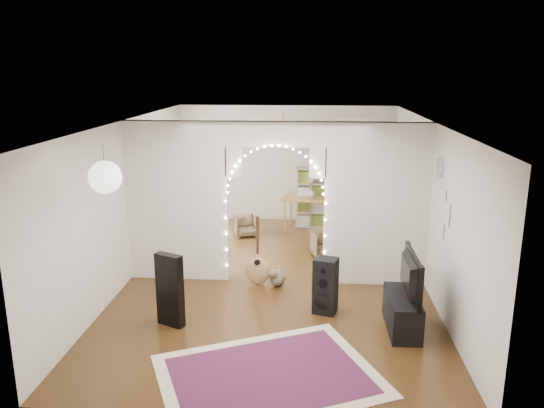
# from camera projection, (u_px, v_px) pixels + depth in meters

# --- Properties ---
(floor) EXTENTS (7.50, 7.50, 0.00)m
(floor) POSITION_uv_depth(u_px,v_px,m) (276.00, 279.00, 9.12)
(floor) COLOR black
(floor) RESTS_ON ground
(ceiling) EXTENTS (5.00, 7.50, 0.02)m
(ceiling) POSITION_uv_depth(u_px,v_px,m) (276.00, 121.00, 8.44)
(ceiling) COLOR white
(ceiling) RESTS_ON wall_back
(wall_back) EXTENTS (5.00, 0.02, 2.70)m
(wall_back) POSITION_uv_depth(u_px,v_px,m) (286.00, 164.00, 12.40)
(wall_back) COLOR silver
(wall_back) RESTS_ON floor
(wall_front) EXTENTS (5.00, 0.02, 2.70)m
(wall_front) POSITION_uv_depth(u_px,v_px,m) (250.00, 298.00, 5.16)
(wall_front) COLOR silver
(wall_front) RESTS_ON floor
(wall_left) EXTENTS (0.02, 7.50, 2.70)m
(wall_left) POSITION_uv_depth(u_px,v_px,m) (128.00, 201.00, 8.96)
(wall_left) COLOR silver
(wall_left) RESTS_ON floor
(wall_right) EXTENTS (0.02, 7.50, 2.70)m
(wall_right) POSITION_uv_depth(u_px,v_px,m) (429.00, 206.00, 8.60)
(wall_right) COLOR silver
(wall_right) RESTS_ON floor
(divider_wall) EXTENTS (5.00, 0.20, 2.70)m
(divider_wall) POSITION_uv_depth(u_px,v_px,m) (276.00, 199.00, 8.76)
(divider_wall) COLOR silver
(divider_wall) RESTS_ON floor
(fairy_lights) EXTENTS (1.64, 0.04, 1.60)m
(fairy_lights) POSITION_uv_depth(u_px,v_px,m) (275.00, 193.00, 8.61)
(fairy_lights) COLOR #FFEABF
(fairy_lights) RESTS_ON divider_wall
(window) EXTENTS (0.04, 1.20, 1.40)m
(window) POSITION_uv_depth(u_px,v_px,m) (159.00, 172.00, 10.66)
(window) COLOR white
(window) RESTS_ON wall_left
(wall_clock) EXTENTS (0.03, 0.31, 0.31)m
(wall_clock) POSITION_uv_depth(u_px,v_px,m) (440.00, 167.00, 7.84)
(wall_clock) COLOR white
(wall_clock) RESTS_ON wall_right
(picture_frames) EXTENTS (0.02, 0.50, 0.70)m
(picture_frames) POSITION_uv_depth(u_px,v_px,m) (443.00, 214.00, 7.60)
(picture_frames) COLOR white
(picture_frames) RESTS_ON wall_right
(paper_lantern) EXTENTS (0.40, 0.40, 0.40)m
(paper_lantern) POSITION_uv_depth(u_px,v_px,m) (105.00, 177.00, 6.38)
(paper_lantern) COLOR white
(paper_lantern) RESTS_ON ceiling
(ceiling_fan) EXTENTS (1.10, 1.10, 0.30)m
(ceiling_fan) POSITION_uv_depth(u_px,v_px,m) (283.00, 127.00, 10.45)
(ceiling_fan) COLOR #AE873A
(ceiling_fan) RESTS_ON ceiling
(area_rug) EXTENTS (3.04, 2.73, 0.02)m
(area_rug) POSITION_uv_depth(u_px,v_px,m) (269.00, 375.00, 6.25)
(area_rug) COLOR maroon
(area_rug) RESTS_ON floor
(guitar_case) EXTENTS (0.42, 0.29, 1.05)m
(guitar_case) POSITION_uv_depth(u_px,v_px,m) (170.00, 290.00, 7.37)
(guitar_case) COLOR black
(guitar_case) RESTS_ON floor
(acoustic_guitar) EXTENTS (0.42, 0.22, 1.01)m
(acoustic_guitar) POSITION_uv_depth(u_px,v_px,m) (258.00, 260.00, 8.79)
(acoustic_guitar) COLOR tan
(acoustic_guitar) RESTS_ON floor
(tabby_cat) EXTENTS (0.35, 0.55, 0.37)m
(tabby_cat) POSITION_uv_depth(u_px,v_px,m) (276.00, 277.00, 8.82)
(tabby_cat) COLOR brown
(tabby_cat) RESTS_ON floor
(floor_speaker) EXTENTS (0.40, 0.37, 0.84)m
(floor_speaker) POSITION_uv_depth(u_px,v_px,m) (325.00, 286.00, 7.79)
(floor_speaker) COLOR black
(floor_speaker) RESTS_ON floor
(media_console) EXTENTS (0.41, 1.00, 0.50)m
(media_console) POSITION_uv_depth(u_px,v_px,m) (402.00, 313.00, 7.31)
(media_console) COLOR black
(media_console) RESTS_ON floor
(tv) EXTENTS (0.15, 1.08, 0.62)m
(tv) POSITION_uv_depth(u_px,v_px,m) (405.00, 275.00, 7.17)
(tv) COLOR black
(tv) RESTS_ON media_console
(bookcase) EXTENTS (1.35, 0.45, 1.37)m
(bookcase) POSITION_uv_depth(u_px,v_px,m) (326.00, 198.00, 11.96)
(bookcase) COLOR #C8AE91
(bookcase) RESTS_ON floor
(dining_table) EXTENTS (1.33, 1.01, 0.76)m
(dining_table) POSITION_uv_depth(u_px,v_px,m) (311.00, 200.00, 11.80)
(dining_table) COLOR brown
(dining_table) RESTS_ON floor
(flower_vase) EXTENTS (0.21, 0.21, 0.19)m
(flower_vase) POSITION_uv_depth(u_px,v_px,m) (311.00, 192.00, 11.76)
(flower_vase) COLOR white
(flower_vase) RESTS_ON dining_table
(dining_chair_left) EXTENTS (0.59, 0.60, 0.43)m
(dining_chair_left) POSITION_uv_depth(u_px,v_px,m) (246.00, 226.00, 11.45)
(dining_chair_left) COLOR brown
(dining_chair_left) RESTS_ON floor
(dining_chair_right) EXTENTS (0.67, 0.68, 0.50)m
(dining_chair_right) POSITION_uv_depth(u_px,v_px,m) (325.00, 244.00, 10.20)
(dining_chair_right) COLOR brown
(dining_chair_right) RESTS_ON floor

